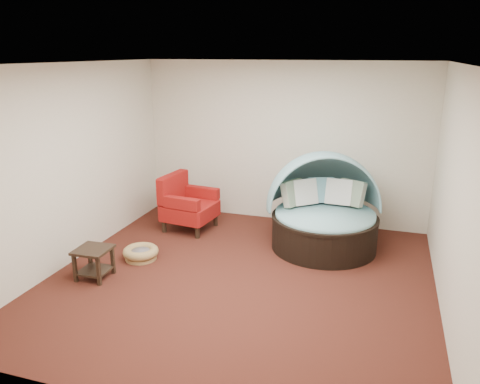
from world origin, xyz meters
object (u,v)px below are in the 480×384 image
(red_armchair, at_px, (187,204))
(side_table, at_px, (94,259))
(canopy_daybed, at_px, (324,204))
(pet_basket, at_px, (141,253))

(red_armchair, height_order, side_table, red_armchair)
(canopy_daybed, xyz_separation_m, pet_basket, (-2.47, -1.32, -0.59))
(canopy_daybed, relative_size, red_armchair, 2.20)
(side_table, bearing_deg, pet_basket, 67.44)
(canopy_daybed, bearing_deg, pet_basket, -170.52)
(canopy_daybed, bearing_deg, side_table, -162.28)
(pet_basket, bearing_deg, side_table, -112.56)
(pet_basket, height_order, side_table, side_table)
(canopy_daybed, distance_m, side_table, 3.46)
(pet_basket, bearing_deg, red_armchair, 84.01)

